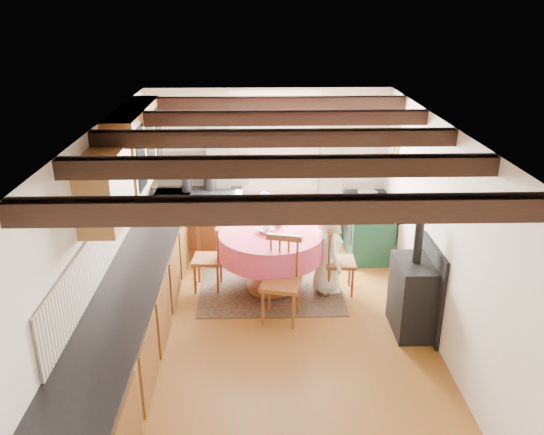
{
  "coord_description": "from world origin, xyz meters",
  "views": [
    {
      "loc": [
        -0.18,
        -5.35,
        3.58
      ],
      "look_at": [
        0.0,
        0.8,
        1.15
      ],
      "focal_mm": 36.46,
      "sensor_mm": 36.0,
      "label": 1
    }
  ],
  "objects_px": {
    "dining_table": "(271,261)",
    "aga_range": "(368,227)",
    "cast_iron_stove": "(414,278)",
    "child_right": "(328,250)",
    "child_far": "(264,231)",
    "chair_left": "(207,257)",
    "cup": "(266,230)",
    "chair_near": "(281,281)",
    "chair_right": "(340,259)"
  },
  "relations": [
    {
      "from": "dining_table",
      "to": "aga_range",
      "type": "bearing_deg",
      "value": 35.4
    },
    {
      "from": "aga_range",
      "to": "cast_iron_stove",
      "type": "height_order",
      "value": "cast_iron_stove"
    },
    {
      "from": "cast_iron_stove",
      "to": "child_right",
      "type": "xyz_separation_m",
      "value": [
        -0.86,
        0.96,
        -0.09
      ]
    },
    {
      "from": "cast_iron_stove",
      "to": "child_far",
      "type": "distance_m",
      "value": 2.33
    },
    {
      "from": "chair_left",
      "to": "cup",
      "type": "distance_m",
      "value": 0.88
    },
    {
      "from": "chair_near",
      "to": "chair_right",
      "type": "distance_m",
      "value": 1.05
    },
    {
      "from": "chair_right",
      "to": "cup",
      "type": "distance_m",
      "value": 1.03
    },
    {
      "from": "chair_left",
      "to": "aga_range",
      "type": "xyz_separation_m",
      "value": [
        2.3,
        0.99,
        -0.01
      ]
    },
    {
      "from": "chair_left",
      "to": "cup",
      "type": "xyz_separation_m",
      "value": [
        0.77,
        -0.09,
        0.41
      ]
    },
    {
      "from": "dining_table",
      "to": "chair_right",
      "type": "xyz_separation_m",
      "value": [
        0.89,
        -0.08,
        0.06
      ]
    },
    {
      "from": "dining_table",
      "to": "child_right",
      "type": "bearing_deg",
      "value": -4.04
    },
    {
      "from": "child_right",
      "to": "cup",
      "type": "distance_m",
      "value": 0.83
    },
    {
      "from": "chair_left",
      "to": "cast_iron_stove",
      "type": "height_order",
      "value": "cast_iron_stove"
    },
    {
      "from": "child_far",
      "to": "chair_near",
      "type": "bearing_deg",
      "value": 91.08
    },
    {
      "from": "cup",
      "to": "child_far",
      "type": "bearing_deg",
      "value": 92.0
    },
    {
      "from": "dining_table",
      "to": "cast_iron_stove",
      "type": "height_order",
      "value": "cast_iron_stove"
    },
    {
      "from": "cast_iron_stove",
      "to": "child_right",
      "type": "bearing_deg",
      "value": 131.58
    },
    {
      "from": "child_right",
      "to": "aga_range",
      "type": "bearing_deg",
      "value": -46.82
    },
    {
      "from": "dining_table",
      "to": "cast_iron_stove",
      "type": "bearing_deg",
      "value": -32.7
    },
    {
      "from": "chair_right",
      "to": "cup",
      "type": "relative_size",
      "value": 8.98
    },
    {
      "from": "chair_left",
      "to": "cast_iron_stove",
      "type": "xyz_separation_m",
      "value": [
        2.41,
        -1.08,
        0.22
      ]
    },
    {
      "from": "chair_near",
      "to": "cast_iron_stove",
      "type": "bearing_deg",
      "value": 3.68
    },
    {
      "from": "cast_iron_stove",
      "to": "chair_left",
      "type": "bearing_deg",
      "value": 155.94
    },
    {
      "from": "chair_near",
      "to": "aga_range",
      "type": "height_order",
      "value": "chair_near"
    },
    {
      "from": "chair_right",
      "to": "child_right",
      "type": "height_order",
      "value": "child_right"
    },
    {
      "from": "chair_right",
      "to": "aga_range",
      "type": "relative_size",
      "value": 0.96
    },
    {
      "from": "aga_range",
      "to": "cast_iron_stove",
      "type": "relative_size",
      "value": 0.71
    },
    {
      "from": "child_far",
      "to": "child_right",
      "type": "height_order",
      "value": "child_right"
    },
    {
      "from": "dining_table",
      "to": "aga_range",
      "type": "distance_m",
      "value": 1.81
    },
    {
      "from": "aga_range",
      "to": "chair_right",
      "type": "bearing_deg",
      "value": -117.27
    },
    {
      "from": "chair_right",
      "to": "chair_near",
      "type": "bearing_deg",
      "value": 132.95
    },
    {
      "from": "dining_table",
      "to": "chair_near",
      "type": "distance_m",
      "value": 0.77
    },
    {
      "from": "dining_table",
      "to": "chair_left",
      "type": "bearing_deg",
      "value": 175.76
    },
    {
      "from": "chair_left",
      "to": "cup",
      "type": "relative_size",
      "value": 8.84
    },
    {
      "from": "chair_near",
      "to": "chair_right",
      "type": "bearing_deg",
      "value": 53.92
    },
    {
      "from": "dining_table",
      "to": "chair_left",
      "type": "relative_size",
      "value": 1.48
    },
    {
      "from": "dining_table",
      "to": "chair_right",
      "type": "bearing_deg",
      "value": -5.16
    },
    {
      "from": "cup",
      "to": "chair_near",
      "type": "bearing_deg",
      "value": -77.88
    },
    {
      "from": "chair_near",
      "to": "aga_range",
      "type": "bearing_deg",
      "value": 66.23
    },
    {
      "from": "chair_right",
      "to": "child_far",
      "type": "height_order",
      "value": "child_far"
    },
    {
      "from": "chair_near",
      "to": "chair_left",
      "type": "relative_size",
      "value": 1.14
    },
    {
      "from": "chair_near",
      "to": "cup",
      "type": "height_order",
      "value": "chair_near"
    },
    {
      "from": "chair_near",
      "to": "aga_range",
      "type": "relative_size",
      "value": 1.08
    },
    {
      "from": "chair_right",
      "to": "child_far",
      "type": "bearing_deg",
      "value": 57.16
    },
    {
      "from": "chair_left",
      "to": "cast_iron_stove",
      "type": "distance_m",
      "value": 2.65
    },
    {
      "from": "dining_table",
      "to": "child_right",
      "type": "height_order",
      "value": "child_right"
    },
    {
      "from": "chair_left",
      "to": "child_right",
      "type": "height_order",
      "value": "child_right"
    },
    {
      "from": "chair_right",
      "to": "cast_iron_stove",
      "type": "relative_size",
      "value": 0.68
    },
    {
      "from": "chair_left",
      "to": "chair_near",
      "type": "bearing_deg",
      "value": 52.55
    },
    {
      "from": "dining_table",
      "to": "chair_left",
      "type": "distance_m",
      "value": 0.83
    }
  ]
}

